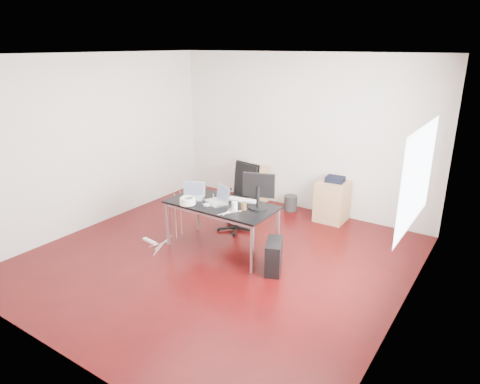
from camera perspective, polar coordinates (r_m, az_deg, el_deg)
The scene contains 18 objects.
room_shell at distance 5.70m, azimuth -2.76°, elevation 3.68°, with size 5.00×5.00×5.00m.
desk at distance 6.22m, azimuth -2.48°, elevation -2.02°, with size 1.60×0.80×0.73m.
office_chair at distance 6.97m, azimuth 0.01°, elevation -0.27°, with size 0.55×0.57×1.08m.
filing_cabinet_left at distance 8.25m, azimuth 1.62°, elevation 0.97°, with size 0.50×0.50×0.70m, color #AA7C55.
filing_cabinet_right at distance 7.55m, azimuth 12.18°, elevation -1.21°, with size 0.50×0.50×0.70m, color #AA7C55.
pc_tower at distance 5.83m, azimuth 4.53°, elevation -8.53°, with size 0.20×0.45×0.44m, color black.
wastebasket at distance 7.95m, azimuth 6.76°, elevation -1.48°, with size 0.24×0.24×0.28m, color black.
power_strip at distance 6.84m, azimuth -11.94°, elevation -6.44°, with size 0.30×0.06×0.04m, color white.
laptop_left at distance 6.44m, azimuth -6.32°, elevation -0.33°, with size 0.41×0.38×0.23m.
laptop_right at distance 6.26m, azimuth -2.90°, elevation -0.83°, with size 0.40×0.37×0.23m.
monitor at distance 5.94m, azimuth 2.51°, elevation 0.41°, with size 0.44×0.26×0.51m.
keyboard at distance 6.31m, azimuth 0.28°, elevation -1.09°, with size 0.44×0.14×0.02m, color white.
cup_white at distance 5.94m, azimuth -0.73°, elevation -1.90°, with size 0.08×0.08×0.12m, color white.
cup_brown at distance 5.96m, azimuth 0.50°, elevation -1.93°, with size 0.08×0.08×0.10m, color brown.
cable_coil at distance 6.19m, azimuth -7.01°, elevation -1.22°, with size 0.24×0.24×0.11m.
power_adapter at distance 6.13m, azimuth -4.45°, elevation -1.72°, with size 0.07×0.07×0.03m, color white.
speaker at distance 8.12m, azimuth 1.01°, elevation 3.92°, with size 0.09×0.08×0.18m, color #9E9E9E.
navy_garment at distance 7.45m, azimuth 12.57°, elevation 1.68°, with size 0.30×0.24×0.09m, color black.
Camera 1 is at (3.32, -4.41, 2.92)m, focal length 32.00 mm.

